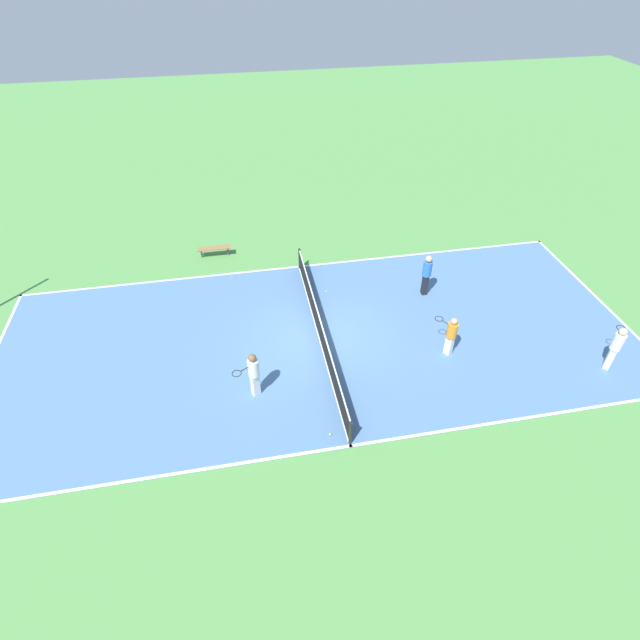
# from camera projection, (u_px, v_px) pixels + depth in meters

# --- Properties ---
(ground_plane) EXTENTS (80.00, 80.00, 0.00)m
(ground_plane) POSITION_uv_depth(u_px,v_px,m) (320.00, 339.00, 18.59)
(ground_plane) COLOR #518E47
(court_surface) EXTENTS (9.94, 23.47, 0.02)m
(court_surface) POSITION_uv_depth(u_px,v_px,m) (320.00, 338.00, 18.58)
(court_surface) COLOR #4C729E
(court_surface) RESTS_ON ground_plane
(tennis_net) EXTENTS (9.74, 0.10, 0.97)m
(tennis_net) POSITION_uv_depth(u_px,v_px,m) (320.00, 328.00, 18.26)
(tennis_net) COLOR black
(tennis_net) RESTS_ON court_surface
(bench) EXTENTS (0.36, 1.50, 0.45)m
(bench) POSITION_uv_depth(u_px,v_px,m) (214.00, 249.00, 22.77)
(bench) COLOR olive
(bench) RESTS_ON ground_plane
(player_center_orange) EXTENTS (0.97, 0.75, 1.61)m
(player_center_orange) POSITION_uv_depth(u_px,v_px,m) (451.00, 334.00, 17.37)
(player_center_orange) COLOR white
(player_center_orange) RESTS_ON court_surface
(player_near_blue) EXTENTS (0.37, 0.37, 1.82)m
(player_near_blue) POSITION_uv_depth(u_px,v_px,m) (427.00, 272.00, 20.07)
(player_near_blue) COLOR black
(player_near_blue) RESTS_ON court_surface
(player_far_white) EXTENTS (0.93, 0.84, 1.77)m
(player_far_white) POSITION_uv_depth(u_px,v_px,m) (616.00, 345.00, 16.75)
(player_far_white) COLOR white
(player_far_white) RESTS_ON court_surface
(player_near_white) EXTENTS (0.75, 0.97, 1.76)m
(player_near_white) POSITION_uv_depth(u_px,v_px,m) (254.00, 372.00, 15.80)
(player_near_white) COLOR white
(player_near_white) RESTS_ON court_surface
(tennis_ball_left_sideline) EXTENTS (0.07, 0.07, 0.07)m
(tennis_ball_left_sideline) POSITION_uv_depth(u_px,v_px,m) (330.00, 434.00, 15.13)
(tennis_ball_left_sideline) COLOR #CCE033
(tennis_ball_left_sideline) RESTS_ON court_surface
(tennis_ball_near_net) EXTENTS (0.07, 0.07, 0.07)m
(tennis_ball_near_net) POSITION_uv_depth(u_px,v_px,m) (326.00, 291.00, 20.79)
(tennis_ball_near_net) COLOR #CCE033
(tennis_ball_near_net) RESTS_ON court_surface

